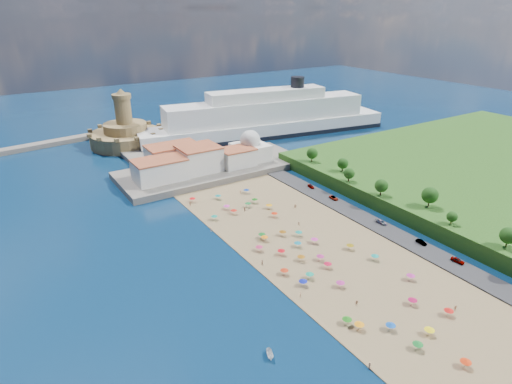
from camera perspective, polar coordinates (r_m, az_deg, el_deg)
ground at (r=147.23m, az=3.96°, el=-6.45°), size 700.00×700.00×0.00m
terrace at (r=208.11m, az=-5.75°, el=3.13°), size 90.00×36.00×3.00m
jetty at (r=231.23m, az=-14.63°, el=4.48°), size 18.00×70.00×2.40m
waterfront_buildings at (r=201.39m, az=-9.21°, el=4.17°), size 57.00×29.00×11.00m
domed_building at (r=213.27m, az=-0.78°, el=5.87°), size 16.00×16.00×15.00m
fortress at (r=257.29m, az=-16.95°, el=7.39°), size 40.00×40.00×32.40m
cruise_ship at (r=266.45m, az=1.39°, el=9.71°), size 159.02×48.79×34.39m
beach_parasols at (r=139.31m, az=6.06°, el=-7.39°), size 32.74×114.60×2.20m
beachgoers at (r=148.01m, az=2.39°, el=-5.73°), size 38.18×98.85×1.88m
moored_boats at (r=100.28m, az=7.03°, el=-23.05°), size 10.78×22.28×1.42m
parked_cars at (r=165.20m, az=15.21°, el=-3.25°), size 2.37×75.21×1.41m
hillside_trees at (r=169.24m, az=18.94°, el=0.16°), size 12.73×108.21×7.64m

